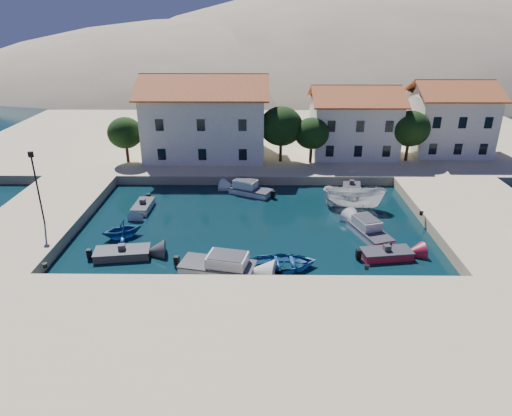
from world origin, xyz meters
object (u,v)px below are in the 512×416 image
at_px(building_left, 205,115).
at_px(lamppost, 36,181).
at_px(cabin_cruiser_east, 370,231).
at_px(building_right, 449,116).
at_px(rowboat_south, 282,268).
at_px(building_mid, 354,120).
at_px(cabin_cruiser_south, 218,265).
at_px(boat_east, 353,207).

xyz_separation_m(building_left, lamppost, (-11.50, -20.00, -1.18)).
distance_m(lamppost, cabin_cruiser_east, 27.64).
bearing_deg(building_right, rowboat_south, -128.43).
bearing_deg(cabin_cruiser_east, building_left, 19.56).
height_order(building_mid, cabin_cruiser_east, building_mid).
relative_size(lamppost, cabin_cruiser_east, 1.23).
distance_m(lamppost, cabin_cruiser_south, 16.72).
bearing_deg(cabin_cruiser_south, lamppost, 171.21).
xyz_separation_m(building_right, cabin_cruiser_east, (-14.20, -22.21, -5.00)).
relative_size(cabin_cruiser_south, cabin_cruiser_east, 1.14).
distance_m(cabin_cruiser_south, boat_east, 16.85).
relative_size(building_right, lamppost, 1.52).
distance_m(cabin_cruiser_east, boat_east, 6.18).
bearing_deg(boat_east, lamppost, 113.75).
xyz_separation_m(building_mid, lamppost, (-29.50, -21.00, -0.47)).
relative_size(building_mid, cabin_cruiser_east, 2.08).
xyz_separation_m(building_left, cabin_cruiser_east, (15.80, -20.21, -5.46)).
distance_m(building_right, cabin_cruiser_south, 38.75).
height_order(building_right, boat_east, building_right).
distance_m(cabin_cruiser_south, rowboat_south, 4.74).
bearing_deg(building_left, rowboat_south, -72.02).
bearing_deg(lamppost, cabin_cruiser_south, -21.33).
distance_m(building_right, cabin_cruiser_east, 26.83).
xyz_separation_m(building_left, building_right, (30.00, 2.00, -0.46)).
height_order(lamppost, boat_east, lamppost).
relative_size(lamppost, boat_east, 1.06).
height_order(building_mid, building_right, building_right).
bearing_deg(building_mid, building_right, 4.76).
bearing_deg(boat_east, building_right, -30.62).
bearing_deg(rowboat_south, building_mid, -28.04).
bearing_deg(lamppost, cabin_cruiser_east, -0.45).
relative_size(rowboat_south, cabin_cruiser_east, 1.02).
bearing_deg(building_left, lamppost, -119.90).
height_order(lamppost, cabin_cruiser_east, lamppost).
bearing_deg(cabin_cruiser_south, building_left, 110.36).
height_order(building_left, building_right, building_left).
relative_size(building_mid, boat_east, 1.78).
bearing_deg(building_right, lamppost, -152.07).
xyz_separation_m(lamppost, cabin_cruiser_south, (15.06, -5.88, -4.28)).
xyz_separation_m(building_mid, rowboat_south, (-9.75, -26.41, -5.22)).
distance_m(rowboat_south, boat_east, 13.50).
bearing_deg(lamppost, building_right, 27.93).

